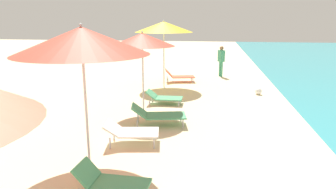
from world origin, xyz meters
name	(u,v)px	position (x,y,z in m)	size (l,w,h in m)	color
umbrella_second	(82,41)	(-0.78, 3.59, 2.54)	(2.55, 2.55, 2.86)	silver
lounger_second_shoreside	(131,131)	(-0.24, 4.87, 0.32)	(1.37, 0.88, 0.55)	white
lounger_second_inland	(111,181)	(0.02, 2.57, 0.29)	(1.25, 0.61, 0.58)	#4CA572
umbrella_third	(142,40)	(-0.50, 7.37, 2.32)	(2.00, 2.00, 2.58)	silver
lounger_third_shoreside	(164,97)	(-0.03, 8.56, 0.25)	(1.27, 0.62, 0.49)	#4CA572
lounger_third_inland	(158,114)	(0.16, 6.28, 0.33)	(1.62, 0.97, 0.61)	#4CA572
umbrella_farthest	(164,27)	(-0.47, 11.35, 2.60)	(2.48, 2.48, 2.89)	silver
lounger_farthest_shoreside	(179,76)	(0.06, 12.59, 0.29)	(1.48, 0.89, 0.61)	#D8593F
person_walking_near	(221,58)	(2.06, 14.35, 0.95)	(0.37, 0.42, 1.58)	#3F9972
beach_ball	(258,91)	(3.47, 10.49, 0.13)	(0.26, 0.26, 0.26)	white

